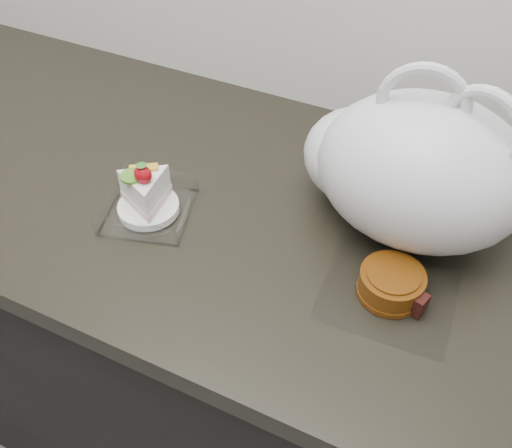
% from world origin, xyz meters
% --- Properties ---
extents(counter, '(2.04, 0.64, 0.90)m').
position_xyz_m(counter, '(0.00, 1.69, 0.45)').
color(counter, black).
rests_on(counter, ground).
extents(cake_tray, '(0.16, 0.16, 0.10)m').
position_xyz_m(cake_tray, '(-0.02, 1.60, 0.93)').
color(cake_tray, white).
rests_on(cake_tray, counter).
extents(mooncake_wrap, '(0.19, 0.18, 0.04)m').
position_xyz_m(mooncake_wrap, '(0.37, 1.61, 0.92)').
color(mooncake_wrap, white).
rests_on(mooncake_wrap, counter).
extents(plastic_bag, '(0.35, 0.26, 0.28)m').
position_xyz_m(plastic_bag, '(0.34, 1.75, 1.01)').
color(plastic_bag, silver).
rests_on(plastic_bag, counter).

